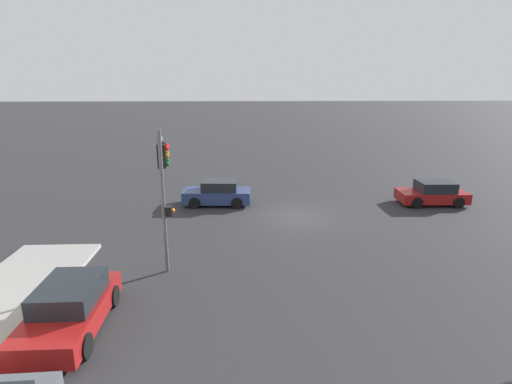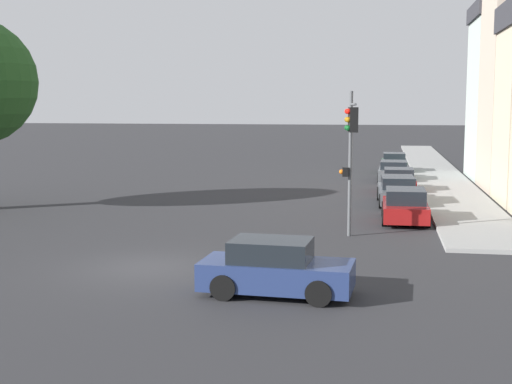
# 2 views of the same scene
# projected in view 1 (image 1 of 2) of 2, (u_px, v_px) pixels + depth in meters

# --- Properties ---
(ground_plane) EXTENTS (300.00, 300.00, 0.00)m
(ground_plane) POSITION_uv_depth(u_px,v_px,m) (295.00, 217.00, 21.91)
(ground_plane) COLOR #28282B
(traffic_signal) EXTENTS (0.72, 1.79, 5.49)m
(traffic_signal) POSITION_uv_depth(u_px,v_px,m) (163.00, 173.00, 15.03)
(traffic_signal) COLOR #515456
(traffic_signal) RESTS_ON ground_plane
(crossing_car_0) EXTENTS (4.08, 2.04, 1.49)m
(crossing_car_0) POSITION_uv_depth(u_px,v_px,m) (218.00, 193.00, 23.95)
(crossing_car_0) COLOR navy
(crossing_car_0) RESTS_ON ground_plane
(crossing_car_1) EXTENTS (3.99, 2.01, 1.41)m
(crossing_car_1) POSITION_uv_depth(u_px,v_px,m) (433.00, 193.00, 24.07)
(crossing_car_1) COLOR maroon
(crossing_car_1) RESTS_ON ground_plane
(parked_car_0) EXTENTS (1.98, 4.19, 1.44)m
(parked_car_0) POSITION_uv_depth(u_px,v_px,m) (70.00, 308.00, 11.73)
(parked_car_0) COLOR maroon
(parked_car_0) RESTS_ON ground_plane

